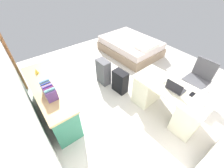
% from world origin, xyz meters
% --- Properties ---
extents(ground_plane, '(5.62, 5.62, 0.00)m').
position_xyz_m(ground_plane, '(0.00, 0.00, 0.00)').
color(ground_plane, beige).
extents(wall_back, '(4.62, 0.10, 2.67)m').
position_xyz_m(wall_back, '(0.00, 2.14, 1.34)').
color(wall_back, white).
rests_on(wall_back, ground_plane).
extents(door_wooden, '(0.88, 0.05, 2.04)m').
position_xyz_m(door_wooden, '(1.76, 2.06, 1.02)').
color(door_wooden, brown).
rests_on(door_wooden, ground_plane).
extents(desk, '(1.48, 0.74, 0.73)m').
position_xyz_m(desk, '(-1.23, -0.11, 0.38)').
color(desk, beige).
rests_on(desk, ground_plane).
extents(office_chair, '(0.52, 0.52, 0.94)m').
position_xyz_m(office_chair, '(-1.30, -1.05, 0.42)').
color(office_chair, black).
rests_on(office_chair, ground_plane).
extents(credenza, '(1.80, 0.48, 0.74)m').
position_xyz_m(credenza, '(0.19, 1.75, 0.37)').
color(credenza, '#2D7056').
rests_on(credenza, ground_plane).
extents(bed, '(1.96, 1.48, 0.58)m').
position_xyz_m(bed, '(1.11, -1.28, 0.24)').
color(bed, gray).
rests_on(bed, ground_plane).
extents(suitcase_black, '(0.38, 0.26, 0.57)m').
position_xyz_m(suitcase_black, '(-0.14, 0.21, 0.28)').
color(suitcase_black, black).
rests_on(suitcase_black, ground_plane).
extents(suitcase_spare_grey, '(0.37, 0.23, 0.66)m').
position_xyz_m(suitcase_spare_grey, '(0.37, 0.35, 0.33)').
color(suitcase_spare_grey, '#4C4C51').
rests_on(suitcase_spare_grey, ground_plane).
extents(laptop, '(0.32, 0.24, 0.21)m').
position_xyz_m(laptop, '(-1.30, -0.08, 0.78)').
color(laptop, '#333338').
rests_on(laptop, desk).
extents(computer_mouse, '(0.07, 0.10, 0.03)m').
position_xyz_m(computer_mouse, '(-1.04, -0.10, 0.74)').
color(computer_mouse, white).
rests_on(computer_mouse, desk).
extents(cell_phone_near_laptop, '(0.07, 0.14, 0.01)m').
position_xyz_m(cell_phone_near_laptop, '(-1.56, -0.23, 0.73)').
color(cell_phone_near_laptop, black).
rests_on(cell_phone_near_laptop, desk).
extents(desk_lamp, '(0.16, 0.11, 0.34)m').
position_xyz_m(desk_lamp, '(-1.74, -0.15, 0.98)').
color(desk_lamp, silver).
rests_on(desk_lamp, desk).
extents(book_row, '(0.36, 0.17, 0.24)m').
position_xyz_m(book_row, '(-0.08, 1.76, 0.85)').
color(book_row, '#4E3167').
rests_on(book_row, credenza).
extents(figurine_small, '(0.08, 0.08, 0.11)m').
position_xyz_m(figurine_small, '(0.70, 1.76, 0.79)').
color(figurine_small, gold).
rests_on(figurine_small, credenza).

